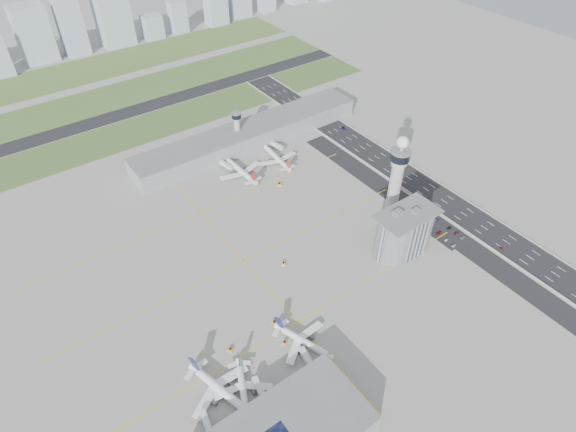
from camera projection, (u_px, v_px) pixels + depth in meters
ground at (319, 262)px, 313.11m from camera, size 1000.00×1000.00×0.00m
grass_strip_0 at (150, 127)px, 441.88m from camera, size 480.00×50.00×0.08m
grass_strip_1 at (119, 96)px, 487.75m from camera, size 480.00×60.00×0.08m
grass_strip_2 at (93, 69)px, 536.67m from camera, size 480.00×70.00×0.08m
runway at (134, 111)px, 464.49m from camera, size 480.00×22.00×0.10m
highway at (438, 197)px, 363.80m from camera, size 28.00×500.00×0.10m
barrier_left at (426, 204)px, 357.27m from camera, size 0.60×500.00×1.20m
barrier_right at (450, 190)px, 369.62m from camera, size 0.60×500.00×1.20m
landside_road at (426, 217)px, 346.67m from camera, size 18.00×260.00×0.08m
parking_lot at (437, 227)px, 338.44m from camera, size 20.00×44.00×0.10m
taxiway_line_h_0 at (298, 322)px, 277.12m from camera, size 260.00×0.60×0.01m
taxiway_line_h_1 at (243, 261)px, 313.81m from camera, size 260.00×0.60×0.01m
taxiway_line_h_2 at (200, 212)px, 350.51m from camera, size 260.00×0.60×0.01m
taxiway_line_v at (243, 261)px, 313.81m from camera, size 0.60×260.00×0.01m
control_tower at (397, 174)px, 326.75m from camera, size 14.00×14.00×64.50m
secondary_tower at (237, 126)px, 405.74m from camera, size 8.60×8.60×31.90m
admin_building at (404, 232)px, 312.54m from camera, size 42.00×24.00×33.50m
terminal_pier at (249, 135)px, 416.08m from camera, size 210.00×32.00×15.80m
airplane_near_a at (221, 387)px, 239.88m from camera, size 47.41×51.95×12.20m
airplane_near_b at (243, 389)px, 240.52m from camera, size 42.97×45.68×10.14m
airplane_near_c at (305, 339)px, 261.96m from camera, size 44.16×47.65×10.85m
airplane_far_a at (240, 167)px, 382.53m from camera, size 39.62×46.05×12.50m
airplane_far_b at (277, 155)px, 396.19m from camera, size 38.40×44.03×11.54m
jet_bridge_near_1 at (265, 402)px, 237.32m from camera, size 5.39×14.31×5.70m
jet_bridge_near_2 at (313, 371)px, 250.55m from camera, size 5.39×14.31×5.70m
jet_bridge_far_0 at (221, 163)px, 392.85m from camera, size 5.39×14.31×5.70m
jet_bridge_far_1 at (271, 144)px, 414.91m from camera, size 5.39×14.31×5.70m
tug_0 at (230, 349)px, 262.48m from camera, size 3.06×3.44×1.66m
tug_1 at (285, 342)px, 265.87m from camera, size 3.60×3.26×1.73m
tug_2 at (274, 322)px, 275.98m from camera, size 2.74×3.49×1.81m
tug_3 at (284, 263)px, 310.86m from camera, size 3.43×3.79×1.82m
tug_4 at (279, 184)px, 374.49m from camera, size 4.03×3.98×1.95m
tug_5 at (288, 156)px, 404.61m from camera, size 3.92×3.56×1.88m
car_lot_0 at (454, 246)px, 323.56m from camera, size 3.61×1.54×1.22m
car_lot_1 at (447, 240)px, 327.90m from camera, size 3.98×1.73×1.27m
car_lot_2 at (439, 233)px, 333.06m from camera, size 4.83×2.71×1.28m
car_lot_3 at (430, 228)px, 336.90m from camera, size 4.53×2.08×1.28m
car_lot_4 at (423, 222)px, 341.82m from camera, size 3.98×2.15×1.29m
car_lot_5 at (414, 216)px, 346.78m from camera, size 3.51×1.49×1.13m
car_lot_6 at (463, 238)px, 329.52m from camera, size 4.72×2.22×1.31m
car_lot_7 at (457, 233)px, 332.90m from camera, size 4.41×2.08×1.24m
car_lot_8 at (449, 228)px, 336.98m from camera, size 3.95×1.86×1.30m
car_lot_9 at (437, 220)px, 343.15m from camera, size 3.45×1.42×1.11m
car_lot_10 at (428, 216)px, 346.73m from camera, size 4.46×2.46×1.18m
car_lot_11 at (425, 213)px, 349.29m from camera, size 4.26×1.90×1.21m
car_hw_0 at (502, 248)px, 321.90m from camera, size 1.62×3.31×1.09m
car_hw_1 at (399, 170)px, 389.61m from camera, size 1.36×3.70×1.21m
car_hw_2 at (343, 128)px, 438.93m from camera, size 2.65×4.91×1.31m
car_hw_4 at (292, 106)px, 470.12m from camera, size 1.69×3.78×1.26m
skyline_bldg_7 at (33, 34)px, 533.99m from camera, size 35.76×28.61×61.22m
skyline_bldg_8 at (68, 17)px, 541.11m from camera, size 26.33×21.06×83.39m
skyline_bldg_9 at (113, 18)px, 570.48m from camera, size 36.96×29.57×62.11m
skyline_bldg_10 at (153, 27)px, 595.45m from camera, size 23.01×18.41×27.75m
skyline_bldg_11 at (178, 17)px, 606.99m from camera, size 20.22×16.18×38.97m
skyline_bldg_12 at (216, 6)px, 626.91m from camera, size 26.14×20.92×46.89m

